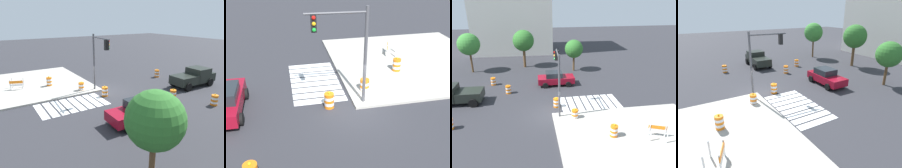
{
  "view_description": "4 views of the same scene",
  "coord_description": "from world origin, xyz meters",
  "views": [
    {
      "loc": [
        9.98,
        17.75,
        7.13
      ],
      "look_at": [
        -0.17,
        1.51,
        1.09
      ],
      "focal_mm": 34.0,
      "sensor_mm": 36.0,
      "label": 1
    },
    {
      "loc": [
        -12.76,
        3.76,
        8.59
      ],
      "look_at": [
        1.08,
        0.81,
        1.18
      ],
      "focal_mm": 44.61,
      "sensor_mm": 36.0,
      "label": 2
    },
    {
      "loc": [
        -1.62,
        -17.03,
        9.84
      ],
      "look_at": [
        1.64,
        3.42,
        1.52
      ],
      "focal_mm": 34.72,
      "sensor_mm": 36.0,
      "label": 3
    },
    {
      "loc": [
        15.37,
        -5.62,
        7.11
      ],
      "look_at": [
        1.35,
        2.69,
        0.9
      ],
      "focal_mm": 30.71,
      "sensor_mm": 36.0,
      "label": 4
    }
  ],
  "objects": [
    {
      "name": "traffic_barrel_near_corner",
      "position": [
        -6.2,
        8.21,
        0.45
      ],
      "size": [
        0.56,
        0.56,
        1.02
      ],
      "color": "orange",
      "rests_on": "ground"
    },
    {
      "name": "traffic_barrel_median_near",
      "position": [
        1.87,
        -1.05,
        0.45
      ],
      "size": [
        0.56,
        0.56,
        1.02
      ],
      "color": "orange",
      "rests_on": "ground"
    },
    {
      "name": "traffic_light_pole",
      "position": [
        0.65,
        0.54,
        3.91
      ],
      "size": [
        0.48,
        3.29,
        5.5
      ],
      "color": "#4C4C51",
      "rests_on": "sidewalk_corner"
    },
    {
      "name": "traffic_barrel_median_far",
      "position": [
        0.58,
        1.43,
        0.45
      ],
      "size": [
        0.56,
        0.56,
        1.02
      ],
      "color": "orange",
      "rests_on": "ground"
    },
    {
      "name": "construction_barricade",
      "position": [
        7.33,
        -4.81,
        0.72
      ],
      "size": [
        1.43,
        1.17,
        1.0
      ],
      "color": "silver",
      "rests_on": "sidewalk_corner"
    },
    {
      "name": "street_tree_streetside_near",
      "position": [
        -2.51,
        14.98,
        3.96
      ],
      "size": [
        3.07,
        3.07,
        5.53
      ],
      "color": "brown",
      "rests_on": "ground"
    },
    {
      "name": "pickup_truck",
      "position": [
        -9.32,
        3.72,
        0.97
      ],
      "size": [
        5.2,
        2.45,
        1.92
      ],
      "color": "black",
      "rests_on": "ground"
    },
    {
      "name": "traffic_barrel_crosswalk_end",
      "position": [
        -8.32,
        -0.97,
        0.45
      ],
      "size": [
        0.56,
        0.56,
        1.02
      ],
      "color": "orange",
      "rests_on": "ground"
    },
    {
      "name": "traffic_barrel_on_sidewalk",
      "position": [
        4.2,
        -4.15,
        0.6
      ],
      "size": [
        0.56,
        0.56,
        1.02
      ],
      "color": "orange",
      "rests_on": "sidewalk_corner"
    },
    {
      "name": "street_tree_streetside_far",
      "position": [
        4.42,
        12.12,
        3.15
      ],
      "size": [
        2.53,
        2.53,
        4.43
      ],
      "color": "brown",
      "rests_on": "ground"
    },
    {
      "name": "traffic_barrel_far_curb",
      "position": [
        -4.23,
        5.41,
        0.45
      ],
      "size": [
        0.56,
        0.56,
        1.02
      ],
      "color": "orange",
      "rests_on": "ground"
    },
    {
      "name": "street_tree_streetside_mid",
      "position": [
        -9.74,
        13.62,
        3.94
      ],
      "size": [
        2.95,
        2.95,
        5.43
      ],
      "color": "brown",
      "rests_on": "ground"
    },
    {
      "name": "ground_plane",
      "position": [
        0.0,
        0.0,
        0.0
      ],
      "size": [
        120.0,
        120.0,
        0.0
      ],
      "primitive_type": "plane",
      "color": "#2D2D33"
    },
    {
      "name": "crosswalk_stripes",
      "position": [
        4.0,
        1.8,
        0.01
      ],
      "size": [
        5.85,
        3.2,
        0.02
      ],
      "color": "silver",
      "rests_on": "ground"
    },
    {
      "name": "sports_car",
      "position": [
        1.2,
        7.12,
        0.81
      ],
      "size": [
        4.33,
        2.2,
        1.63
      ],
      "color": "maroon",
      "rests_on": "ground"
    },
    {
      "name": "sidewalk_corner",
      "position": [
        6.0,
        -6.0,
        0.07
      ],
      "size": [
        12.0,
        12.0,
        0.15
      ],
      "primitive_type": "cube",
      "color": "#ADA89E",
      "rests_on": "ground"
    }
  ]
}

